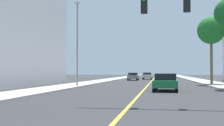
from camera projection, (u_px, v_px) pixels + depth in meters
The scene contains 10 objects.
ground at pixel (151, 81), 45.66m from camera, with size 192.00×192.00×0.00m, color #2D2D30.
sidewalk_left at pixel (104, 81), 47.05m from camera, with size 3.25×168.00×0.15m, color #B2ADA3.
sidewalk_right at pixel (202, 81), 44.28m from camera, with size 3.25×168.00×0.15m, color #9E9B93.
lane_marking_center at pixel (151, 81), 45.66m from camera, with size 0.16×144.00×0.01m, color yellow.
traffic_signal_mast at pixel (219, 15), 12.76m from camera, with size 8.74×0.36×5.53m.
street_lamp at pixel (77, 39), 28.25m from camera, with size 0.56×0.28×8.65m.
palm_far at pixel (211, 31), 33.18m from camera, with size 3.30×3.30×8.08m.
car_gray at pixel (133, 76), 50.68m from camera, with size 1.81×4.58×1.41m.
car_silver at pixel (147, 76), 57.96m from camera, with size 1.96×4.50×1.41m.
car_green at pixel (166, 82), 22.78m from camera, with size 2.12×4.52×1.44m.
Camera 1 is at (1.41, -4.18, 1.57)m, focal length 44.18 mm.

